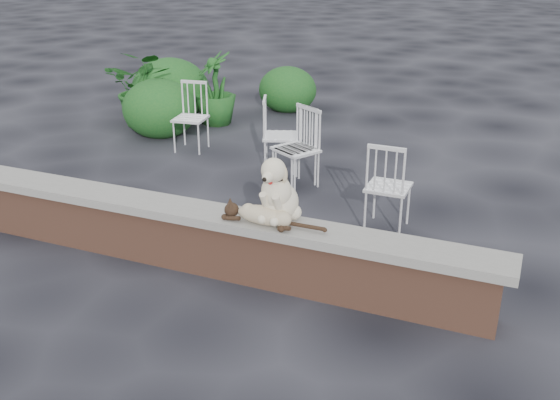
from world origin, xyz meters
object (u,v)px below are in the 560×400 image
at_px(cat, 264,214).
at_px(chair_c, 389,185).
at_px(dog, 280,186).
at_px(chair_d, 297,149).
at_px(chair_a, 190,117).
at_px(chair_b, 294,147).
at_px(chair_e, 280,135).
at_px(potted_plant_a, 144,88).
at_px(potted_plant_b, 215,88).

height_order(cat, chair_c, chair_c).
height_order(dog, chair_d, dog).
xyz_separation_m(cat, chair_a, (-2.47, 3.01, -0.20)).
xyz_separation_m(cat, chair_b, (-0.65, 2.33, -0.20)).
relative_size(chair_b, chair_e, 1.00).
bearing_deg(chair_d, chair_a, -171.85).
relative_size(chair_d, chair_e, 1.00).
relative_size(cat, potted_plant_a, 0.89).
height_order(dog, chair_b, dog).
bearing_deg(chair_b, chair_a, -171.07).
xyz_separation_m(chair_b, potted_plant_a, (-3.10, 1.49, 0.13)).
height_order(chair_d, chair_e, same).
bearing_deg(potted_plant_b, cat, -57.36).
relative_size(cat, chair_b, 1.14).
bearing_deg(chair_b, cat, -44.79).
relative_size(cat, chair_c, 1.14).
height_order(chair_c, potted_plant_b, potted_plant_b).
relative_size(chair_c, potted_plant_b, 0.82).
relative_size(chair_b, potted_plant_a, 0.78).
bearing_deg(potted_plant_b, chair_e, -42.14).
distance_m(dog, chair_e, 2.82).
distance_m(chair_c, chair_e, 2.06).
relative_size(chair_b, chair_d, 1.00).
bearing_deg(potted_plant_b, chair_c, -38.86).
height_order(chair_b, potted_plant_b, potted_plant_b).
bearing_deg(potted_plant_a, chair_c, -27.19).
xyz_separation_m(chair_c, potted_plant_b, (-3.45, 2.78, 0.10)).
xyz_separation_m(potted_plant_a, potted_plant_b, (0.98, 0.51, -0.03)).
bearing_deg(potted_plant_b, potted_plant_a, -152.58).
bearing_deg(chair_e, cat, 179.15).
bearing_deg(cat, chair_a, 132.86).
bearing_deg(dog, cat, -114.51).
distance_m(dog, potted_plant_b, 5.07).
xyz_separation_m(cat, chair_c, (0.68, 1.54, -0.20)).
xyz_separation_m(chair_e, potted_plant_b, (-1.77, 1.60, 0.10)).
height_order(dog, chair_a, dog).
relative_size(chair_a, chair_c, 1.00).
height_order(dog, potted_plant_a, potted_plant_a).
relative_size(chair_a, chair_e, 1.00).
xyz_separation_m(dog, chair_a, (-2.55, 2.86, -0.40)).
bearing_deg(chair_c, potted_plant_b, -38.69).
bearing_deg(chair_c, chair_d, -29.79).
height_order(chair_a, chair_d, same).
height_order(chair_e, potted_plant_a, potted_plant_a).
bearing_deg(chair_a, chair_d, -29.46).
xyz_separation_m(chair_c, chair_d, (-1.28, 0.74, 0.00)).
xyz_separation_m(cat, potted_plant_a, (-3.75, 3.82, -0.07)).
height_order(chair_b, chair_c, same).
distance_m(cat, potted_plant_a, 5.35).
xyz_separation_m(chair_a, potted_plant_b, (-0.31, 1.31, 0.10)).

